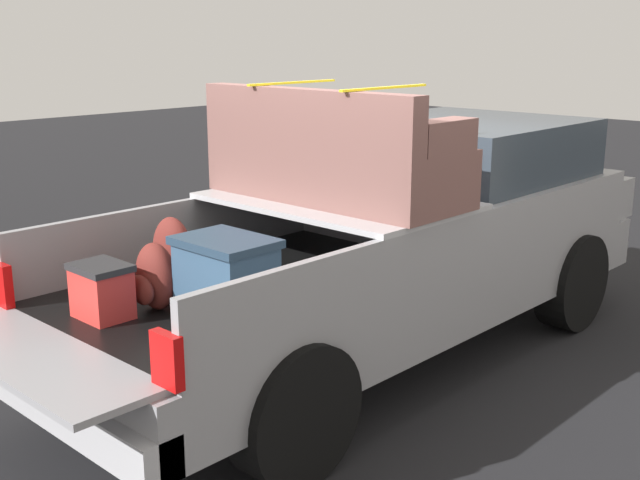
% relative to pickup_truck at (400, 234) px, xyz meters
% --- Properties ---
extents(ground_plane, '(40.00, 40.00, 0.00)m').
position_rel_pickup_truck_xyz_m(ground_plane, '(-0.36, 0.00, -0.97)').
color(ground_plane, black).
extents(pickup_truck, '(6.05, 2.06, 2.23)m').
position_rel_pickup_truck_xyz_m(pickup_truck, '(0.00, 0.00, 0.00)').
color(pickup_truck, gray).
rests_on(pickup_truck, ground_plane).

